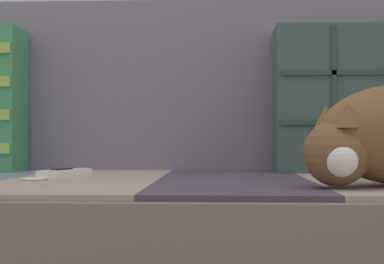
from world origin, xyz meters
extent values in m
cube|color=#6B605B|center=(0.00, 0.10, 0.28)|extent=(1.98, 0.88, 0.21)
cube|color=gray|center=(-0.16, 0.08, 0.39)|extent=(0.32, 0.79, 0.01)
cube|color=#423847|center=(0.16, 0.08, 0.39)|extent=(0.32, 0.79, 0.01)
cube|color=gray|center=(0.48, 0.08, 0.39)|extent=(0.32, 0.79, 0.01)
cube|color=slate|center=(0.00, 0.48, 0.63)|extent=(1.98, 0.14, 0.47)
cube|color=#38514C|center=(0.48, 0.34, 0.59)|extent=(0.42, 0.13, 0.38)
cube|color=#28423D|center=(0.48, 0.27, 0.52)|extent=(0.40, 0.01, 0.01)
cube|color=#28423D|center=(0.41, 0.27, 0.59)|extent=(0.01, 0.01, 0.36)
cube|color=#28423D|center=(0.48, 0.27, 0.65)|extent=(0.40, 0.01, 0.01)
sphere|color=brown|center=(0.33, -0.18, 0.46)|extent=(0.12, 0.12, 0.12)
sphere|color=white|center=(0.33, -0.21, 0.45)|extent=(0.06, 0.06, 0.06)
cone|color=brown|center=(0.34, -0.20, 0.52)|extent=(0.04, 0.04, 0.04)
cone|color=brown|center=(0.32, -0.15, 0.52)|extent=(0.04, 0.04, 0.04)
cube|color=white|center=(-0.21, 0.09, 0.41)|extent=(0.10, 0.15, 0.02)
cube|color=black|center=(-0.22, 0.08, 0.42)|extent=(0.04, 0.05, 0.00)
cube|color=black|center=(-0.18, 0.15, 0.41)|extent=(0.03, 0.02, 0.02)
torus|color=silver|center=(-0.25, 0.00, 0.40)|extent=(0.07, 0.07, 0.01)
camera|label=1|loc=(0.13, -1.20, 0.48)|focal=55.00mm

